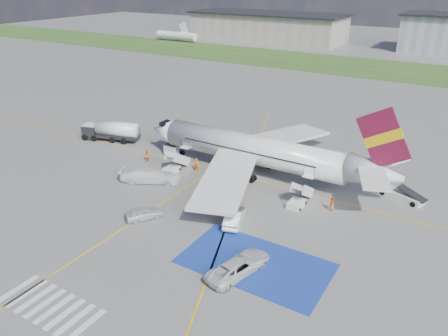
{
  "coord_description": "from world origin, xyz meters",
  "views": [
    {
      "loc": [
        25.2,
        -34.52,
        25.25
      ],
      "look_at": [
        0.05,
        6.62,
        3.5
      ],
      "focal_mm": 35.0,
      "sensor_mm": 36.0,
      "label": 1
    }
  ],
  "objects": [
    {
      "name": "ground",
      "position": [
        0.0,
        0.0,
        0.0
      ],
      "size": [
        400.0,
        400.0,
        0.0
      ],
      "primitive_type": "plane",
      "color": "#60605E",
      "rests_on": "ground"
    },
    {
      "name": "grass_strip",
      "position": [
        0.0,
        95.0,
        0.01
      ],
      "size": [
        400.0,
        30.0,
        0.01
      ],
      "primitive_type": "cube",
      "color": "#2D4C1E",
      "rests_on": "ground"
    },
    {
      "name": "taxiway_line_main",
      "position": [
        0.0,
        12.0,
        0.01
      ],
      "size": [
        120.0,
        0.2,
        0.01
      ],
      "primitive_type": "cube",
      "color": "gold",
      "rests_on": "ground"
    },
    {
      "name": "taxiway_line_cross",
      "position": [
        -5.0,
        -10.0,
        0.01
      ],
      "size": [
        0.2,
        60.0,
        0.01
      ],
      "primitive_type": "cube",
      "color": "gold",
      "rests_on": "ground"
    },
    {
      "name": "taxiway_line_diag",
      "position": [
        0.0,
        12.0,
        0.01
      ],
      "size": [
        20.71,
        56.45,
        0.01
      ],
      "primitive_type": "cube",
      "rotation": [
        0.0,
        0.0,
        0.35
      ],
      "color": "gold",
      "rests_on": "ground"
    },
    {
      "name": "staging_box",
      "position": [
        10.0,
        -4.0,
        0.01
      ],
      "size": [
        14.0,
        8.0,
        0.01
      ],
      "primitive_type": "cube",
      "color": "navy",
      "rests_on": "ground"
    },
    {
      "name": "crosswalk",
      "position": [
        -1.8,
        -18.0,
        0.01
      ],
      "size": [
        9.0,
        4.0,
        0.01
      ],
      "color": "silver",
      "rests_on": "ground"
    },
    {
      "name": "terminal_west",
      "position": [
        -55.0,
        130.0,
        5.0
      ],
      "size": [
        60.0,
        22.0,
        10.0
      ],
      "primitive_type": "cube",
      "color": "gray",
      "rests_on": "ground"
    },
    {
      "name": "airliner",
      "position": [
        1.51,
        14.0,
        3.39
      ],
      "size": [
        36.81,
        32.95,
        11.92
      ],
      "color": "silver",
      "rests_on": "ground"
    },
    {
      "name": "airstairs_fwd",
      "position": [
        -9.5,
        8.7,
        0.62
      ],
      "size": [
        1.9,
        5.2,
        3.6
      ],
      "color": "silver",
      "rests_on": "ground"
    },
    {
      "name": "airstairs_aft",
      "position": [
        9.0,
        8.7,
        0.62
      ],
      "size": [
        1.9,
        5.2,
        3.6
      ],
      "color": "silver",
      "rests_on": "ground"
    },
    {
      "name": "fuel_tanker",
      "position": [
        -25.45,
        13.12,
        1.34
      ],
      "size": [
        9.65,
        5.15,
        3.19
      ],
      "rotation": [
        0.0,
        0.0,
        0.3
      ],
      "color": "black",
      "rests_on": "ground"
    },
    {
      "name": "gpu_cart",
      "position": [
        -13.18,
        13.14,
        0.76
      ],
      "size": [
        2.08,
        1.4,
        1.69
      ],
      "rotation": [
        0.0,
        0.0,
        -0.04
      ],
      "color": "silver",
      "rests_on": "ground"
    },
    {
      "name": "belt_loader",
      "position": [
        19.14,
        16.69,
        0.42
      ],
      "size": [
        5.88,
        3.44,
        1.7
      ],
      "rotation": [
        0.0,
        0.0,
        -0.31
      ],
      "color": "silver",
      "rests_on": "ground"
    },
    {
      "name": "car_silver_a",
      "position": [
        -4.44,
        -3.21,
        0.7
      ],
      "size": [
        3.65,
        4.36,
        1.41
      ],
      "primitive_type": "imported",
      "rotation": [
        0.0,
        0.0,
        2.56
      ],
      "color": "silver",
      "rests_on": "ground"
    },
    {
      "name": "car_silver_b",
      "position": [
        4.71,
        1.21,
        0.81
      ],
      "size": [
        3.21,
        5.23,
        1.63
      ],
      "primitive_type": "imported",
      "rotation": [
        0.0,
        0.0,
        3.47
      ],
      "color": "silver",
      "rests_on": "ground"
    },
    {
      "name": "van_white_a",
      "position": [
        9.35,
        -6.03,
        1.0
      ],
      "size": [
        3.64,
        5.76,
        2.0
      ],
      "primitive_type": "imported",
      "rotation": [
        0.0,
        0.0,
        2.9
      ],
      "color": "silver",
      "rests_on": "ground"
    },
    {
      "name": "van_white_b",
      "position": [
        -9.96,
        4.44,
        1.16
      ],
      "size": [
        6.37,
        4.78,
        2.32
      ],
      "primitive_type": "imported",
      "rotation": [
        0.0,
        0.0,
        2.03
      ],
      "color": "white",
      "rests_on": "ground"
    },
    {
      "name": "crew_fwd",
      "position": [
        -6.72,
        10.43,
        0.92
      ],
      "size": [
        0.77,
        0.62,
        1.84
      ],
      "primitive_type": "imported",
      "rotation": [
        0.0,
        0.0,
        0.29
      ],
      "color": "orange",
      "rests_on": "ground"
    },
    {
      "name": "crew_nose",
      "position": [
        -14.84,
        9.44,
        0.81
      ],
      "size": [
        0.79,
        0.91,
        1.62
      ],
      "primitive_type": "imported",
      "rotation": [
        0.0,
        0.0,
        -1.33
      ],
      "color": "orange",
      "rests_on": "ground"
    },
    {
      "name": "crew_aft",
      "position": [
        12.77,
        9.56,
        0.83
      ],
      "size": [
        0.5,
        1.01,
        1.66
      ],
      "primitive_type": "imported",
      "rotation": [
        0.0,
        0.0,
        1.67
      ],
      "color": "orange",
      "rests_on": "ground"
    }
  ]
}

